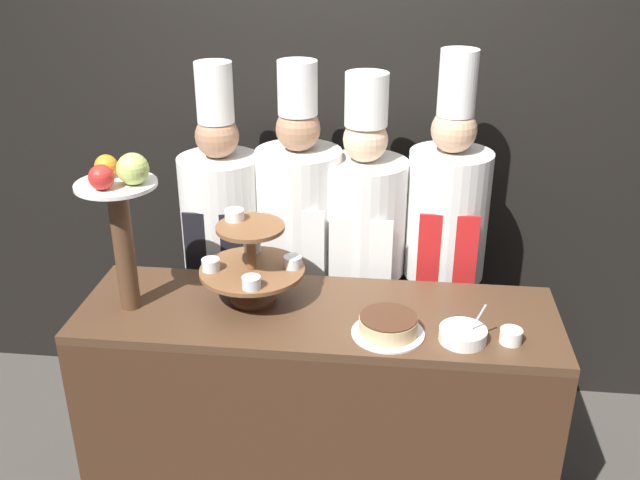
% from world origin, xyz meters
% --- Properties ---
extents(wall_back, '(10.00, 0.06, 2.80)m').
position_xyz_m(wall_back, '(0.00, 1.22, 1.40)').
color(wall_back, black).
rests_on(wall_back, ground_plane).
extents(buffet_counter, '(1.82, 0.57, 0.93)m').
position_xyz_m(buffet_counter, '(0.00, 0.28, 0.47)').
color(buffet_counter, '#422819').
rests_on(buffet_counter, ground_plane).
extents(tiered_stand, '(0.41, 0.41, 0.35)m').
position_xyz_m(tiered_stand, '(-0.26, 0.35, 1.10)').
color(tiered_stand, brown).
rests_on(tiered_stand, buffet_counter).
extents(fruit_pedestal, '(0.29, 0.29, 0.62)m').
position_xyz_m(fruit_pedestal, '(-0.70, 0.23, 1.35)').
color(fruit_pedestal, brown).
rests_on(fruit_pedestal, buffet_counter).
extents(cake_round, '(0.26, 0.26, 0.07)m').
position_xyz_m(cake_round, '(0.27, 0.15, 0.97)').
color(cake_round, white).
rests_on(cake_round, buffet_counter).
extents(cup_white, '(0.08, 0.08, 0.05)m').
position_xyz_m(cup_white, '(0.70, 0.14, 0.96)').
color(cup_white, white).
rests_on(cup_white, buffet_counter).
extents(serving_bowl_near, '(0.17, 0.17, 0.15)m').
position_xyz_m(serving_bowl_near, '(0.53, 0.14, 0.96)').
color(serving_bowl_near, white).
rests_on(serving_bowl_near, buffet_counter).
extents(chef_left, '(0.37, 0.37, 1.75)m').
position_xyz_m(chef_left, '(-0.49, 0.84, 0.94)').
color(chef_left, black).
rests_on(chef_left, ground_plane).
extents(chef_center_left, '(0.38, 0.38, 1.76)m').
position_xyz_m(chef_center_left, '(-0.14, 0.84, 0.96)').
color(chef_center_left, black).
rests_on(chef_center_left, ground_plane).
extents(chef_center_right, '(0.38, 0.38, 1.72)m').
position_xyz_m(chef_center_right, '(0.14, 0.84, 0.94)').
color(chef_center_right, '#28282D').
rests_on(chef_center_right, ground_plane).
extents(chef_right, '(0.35, 0.35, 1.82)m').
position_xyz_m(chef_right, '(0.50, 0.84, 0.98)').
color(chef_right, '#28282D').
rests_on(chef_right, ground_plane).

